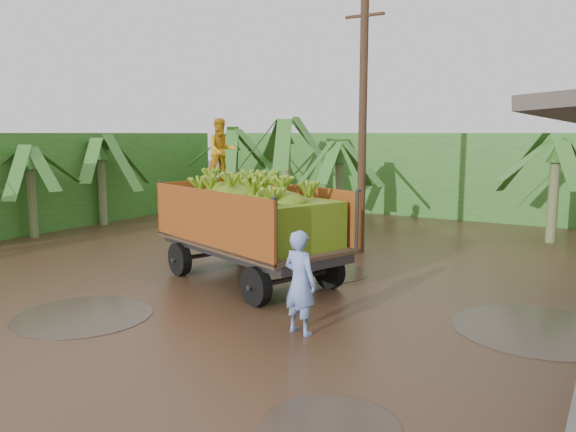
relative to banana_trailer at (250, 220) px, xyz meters
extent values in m
plane|color=black|center=(2.30, -2.03, -1.51)|extent=(100.00, 100.00, 0.00)
cube|color=#2D661E|center=(0.30, 13.97, 0.29)|extent=(22.00, 3.00, 3.60)
cube|color=#2D661E|center=(-11.70, 1.97, 0.29)|extent=(3.00, 18.00, 3.60)
cube|color=#47474C|center=(-3.24, 1.16, -0.91)|extent=(1.91, 0.79, 0.13)
imported|color=#CB9017|center=(-1.45, 0.79, 1.63)|extent=(0.97, 1.02, 1.65)
imported|color=#738ED2|center=(2.84, -2.51, -0.57)|extent=(0.77, 0.59, 1.89)
cylinder|color=#47301E|center=(0.91, 4.54, 2.24)|extent=(0.24, 0.24, 7.50)
cube|color=#47301E|center=(0.91, 4.54, 5.42)|extent=(1.20, 0.08, 0.08)
camera|label=1|loc=(7.69, -10.96, 2.07)|focal=35.00mm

